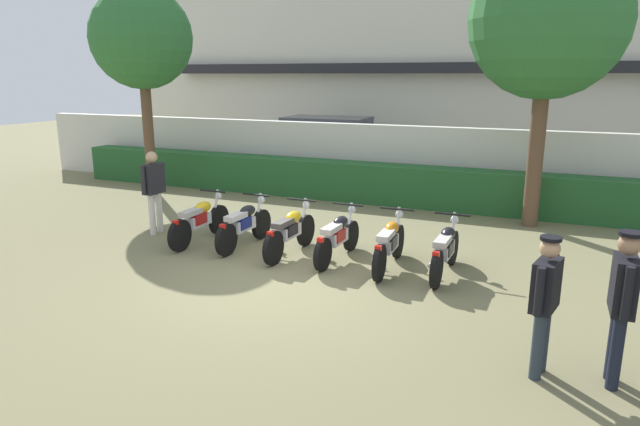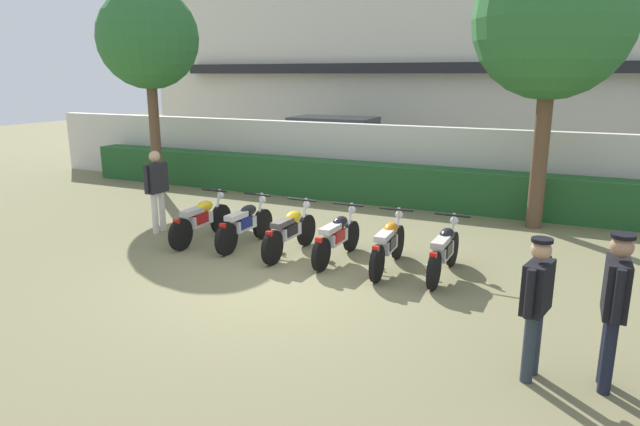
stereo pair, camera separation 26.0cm
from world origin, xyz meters
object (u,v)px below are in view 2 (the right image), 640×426
at_px(motorcycle_in_row_1, 245,224).
at_px(motorcycle_in_row_3, 337,237).
at_px(parked_car, 338,146).
at_px(officer_1, 615,299).
at_px(motorcycle_in_row_0, 201,219).
at_px(officer_0, 536,298).
at_px(motorcycle_in_row_4, 388,244).
at_px(tree_far_side, 553,21).
at_px(tree_near_inspector, 148,39).
at_px(motorcycle_in_row_5, 444,251).
at_px(motorcycle_in_row_2, 290,231).
at_px(inspector_person, 157,184).

bearing_deg(motorcycle_in_row_1, motorcycle_in_row_3, -88.43).
height_order(parked_car, motorcycle_in_row_3, parked_car).
xyz_separation_m(motorcycle_in_row_3, officer_1, (4.23, -2.66, 0.57)).
bearing_deg(motorcycle_in_row_0, officer_0, -112.19).
bearing_deg(officer_0, motorcycle_in_row_4, -34.94).
distance_m(parked_car, motorcycle_in_row_1, 8.32).
xyz_separation_m(tree_far_side, motorcycle_in_row_0, (-5.92, -3.94, -3.83)).
bearing_deg(officer_0, parked_car, -45.42).
bearing_deg(parked_car, motorcycle_in_row_0, -86.94).
height_order(tree_far_side, motorcycle_in_row_1, tree_far_side).
height_order(officer_0, officer_1, officer_1).
height_order(tree_far_side, officer_1, tree_far_side).
distance_m(parked_car, tree_near_inspector, 6.73).
relative_size(motorcycle_in_row_3, motorcycle_in_row_5, 0.99).
bearing_deg(officer_1, officer_0, 7.68).
bearing_deg(motorcycle_in_row_1, motorcycle_in_row_2, -92.62).
bearing_deg(motorcycle_in_row_1, parked_car, 12.90).
xyz_separation_m(motorcycle_in_row_1, inspector_person, (-2.20, 0.10, 0.58)).
distance_m(motorcycle_in_row_2, motorcycle_in_row_4, 1.89).
bearing_deg(tree_near_inspector, tree_far_side, 2.60).
distance_m(tree_far_side, motorcycle_in_row_4, 5.87).
xyz_separation_m(inspector_person, officer_1, (8.36, -2.78, -0.02)).
bearing_deg(officer_1, motorcycle_in_row_5, -49.71).
bearing_deg(inspector_person, tree_far_side, 27.63).
bearing_deg(officer_0, tree_near_inspector, -18.51).
bearing_deg(motorcycle_in_row_1, tree_far_side, -50.00).
bearing_deg(officer_0, motorcycle_in_row_1, -15.14).
relative_size(parked_car, motorcycle_in_row_4, 2.38).
bearing_deg(motorcycle_in_row_1, officer_0, -115.05).
xyz_separation_m(motorcycle_in_row_5, inspector_person, (-6.05, 0.15, 0.58)).
relative_size(motorcycle_in_row_0, officer_1, 1.12).
distance_m(motorcycle_in_row_0, motorcycle_in_row_1, 0.96).
bearing_deg(motorcycle_in_row_5, motorcycle_in_row_2, 91.73).
distance_m(motorcycle_in_row_3, inspector_person, 4.18).
relative_size(inspector_person, officer_0, 1.08).
xyz_separation_m(inspector_person, officer_0, (7.63, -2.90, -0.09)).
height_order(tree_far_side, motorcycle_in_row_4, tree_far_side).
relative_size(motorcycle_in_row_3, officer_0, 1.15).
xyz_separation_m(motorcycle_in_row_2, motorcycle_in_row_3, (0.91, 0.07, -0.01)).
distance_m(motorcycle_in_row_2, inspector_person, 3.28).
bearing_deg(tree_far_side, motorcycle_in_row_0, -146.35).
bearing_deg(motorcycle_in_row_0, motorcycle_in_row_4, -89.28).
xyz_separation_m(motorcycle_in_row_1, officer_1, (6.16, -2.68, 0.56)).
bearing_deg(motorcycle_in_row_3, parked_car, 25.15).
xyz_separation_m(motorcycle_in_row_3, officer_0, (3.49, -2.77, 0.49)).
bearing_deg(motorcycle_in_row_0, motorcycle_in_row_5, -88.79).
height_order(motorcycle_in_row_0, officer_0, officer_0).
height_order(tree_near_inspector, motorcycle_in_row_5, tree_near_inspector).
bearing_deg(parked_car, motorcycle_in_row_5, -57.67).
distance_m(motorcycle_in_row_0, motorcycle_in_row_4, 3.87).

